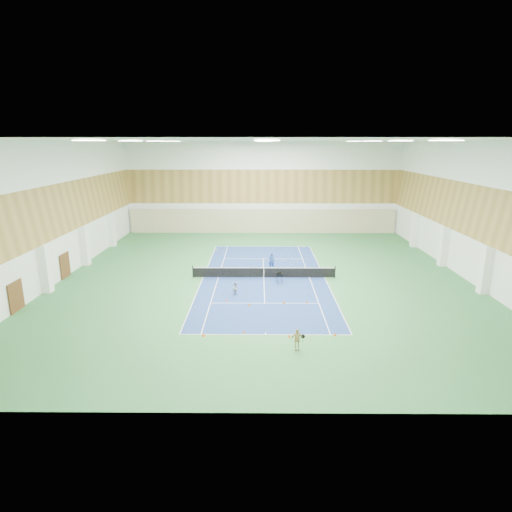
{
  "coord_description": "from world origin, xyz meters",
  "views": [
    {
      "loc": [
        -0.42,
        -36.8,
        11.81
      ],
      "look_at": [
        -0.71,
        0.04,
        2.0
      ],
      "focal_mm": 30.0,
      "sensor_mm": 36.0,
      "label": 1
    }
  ],
  "objects_px": {
    "coach": "(272,261)",
    "child_court": "(236,289)",
    "child_apron": "(297,339)",
    "ball_cart": "(279,278)",
    "tennis_net": "(264,272)"
  },
  "relations": [
    {
      "from": "coach",
      "to": "child_apron",
      "type": "xyz_separation_m",
      "value": [
        1.03,
        -16.69,
        -0.13
      ]
    },
    {
      "from": "coach",
      "to": "child_court",
      "type": "relative_size",
      "value": 1.46
    },
    {
      "from": "child_court",
      "to": "ball_cart",
      "type": "bearing_deg",
      "value": -3.87
    },
    {
      "from": "tennis_net",
      "to": "ball_cart",
      "type": "height_order",
      "value": "tennis_net"
    },
    {
      "from": "tennis_net",
      "to": "child_apron",
      "type": "height_order",
      "value": "child_apron"
    },
    {
      "from": "child_court",
      "to": "child_apron",
      "type": "bearing_deg",
      "value": -110.52
    },
    {
      "from": "child_apron",
      "to": "ball_cart",
      "type": "distance_m",
      "value": 12.36
    },
    {
      "from": "tennis_net",
      "to": "ball_cart",
      "type": "bearing_deg",
      "value": -49.39
    },
    {
      "from": "child_court",
      "to": "ball_cart",
      "type": "distance_m",
      "value": 4.72
    },
    {
      "from": "coach",
      "to": "ball_cart",
      "type": "height_order",
      "value": "coach"
    },
    {
      "from": "child_apron",
      "to": "child_court",
      "type": "bearing_deg",
      "value": 105.47
    },
    {
      "from": "tennis_net",
      "to": "child_apron",
      "type": "bearing_deg",
      "value": -82.63
    },
    {
      "from": "coach",
      "to": "child_court",
      "type": "xyz_separation_m",
      "value": [
        -3.05,
        -7.39,
        -0.25
      ]
    },
    {
      "from": "child_apron",
      "to": "tennis_net",
      "type": "bearing_deg",
      "value": 89.19
    },
    {
      "from": "child_court",
      "to": "ball_cart",
      "type": "relative_size",
      "value": 1.19
    }
  ]
}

